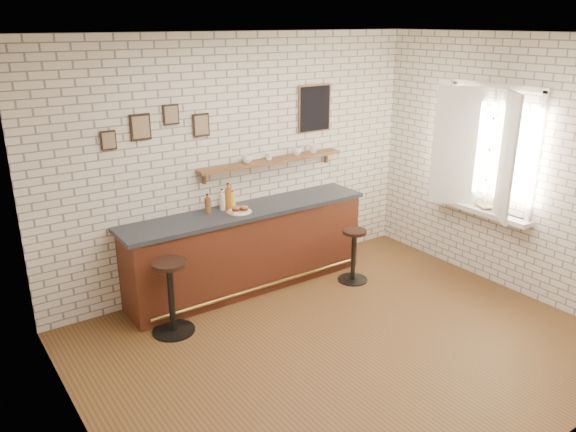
{
  "coord_description": "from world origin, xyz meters",
  "views": [
    {
      "loc": [
        -3.27,
        -3.72,
        3.11
      ],
      "look_at": [
        -0.06,
        0.9,
        1.14
      ],
      "focal_mm": 35.0,
      "sensor_mm": 36.0,
      "label": 1
    }
  ],
  "objects_px": {
    "bitters_bottle_amber": "(228,198)",
    "shelf_cup_b": "(269,156)",
    "sandwich_plate": "(239,212)",
    "shelf_cup_a": "(247,159)",
    "bar_counter": "(248,248)",
    "bitters_bottle_brown": "(208,205)",
    "shelf_cup_c": "(297,152)",
    "book_lower": "(480,208)",
    "bitters_bottle_white": "(222,201)",
    "bar_stool_left": "(171,295)",
    "book_upper": "(479,206)",
    "condiment_bottle_yellow": "(232,201)",
    "ciabatta_sandwich": "(240,208)",
    "shelf_cup_d": "(313,149)",
    "bar_stool_right": "(353,254)"
  },
  "relations": [
    {
      "from": "book_upper",
      "to": "bar_stool_left",
      "type": "bearing_deg",
      "value": -169.71
    },
    {
      "from": "shelf_cup_b",
      "to": "shelf_cup_c",
      "type": "bearing_deg",
      "value": -35.57
    },
    {
      "from": "shelf_cup_c",
      "to": "book_lower",
      "type": "xyz_separation_m",
      "value": [
        1.62,
        -1.61,
        -0.61
      ]
    },
    {
      "from": "bitters_bottle_amber",
      "to": "book_lower",
      "type": "xyz_separation_m",
      "value": [
        2.65,
        -1.54,
        -0.2
      ]
    },
    {
      "from": "bitters_bottle_brown",
      "to": "condiment_bottle_yellow",
      "type": "relative_size",
      "value": 1.08
    },
    {
      "from": "bar_stool_right",
      "to": "shelf_cup_c",
      "type": "height_order",
      "value": "shelf_cup_c"
    },
    {
      "from": "bar_counter",
      "to": "shelf_cup_c",
      "type": "relative_size",
      "value": 25.39
    },
    {
      "from": "sandwich_plate",
      "to": "shelf_cup_b",
      "type": "distance_m",
      "value": 0.83
    },
    {
      "from": "bar_counter",
      "to": "bitters_bottle_brown",
      "type": "xyz_separation_m",
      "value": [
        -0.44,
        0.13,
        0.6
      ]
    },
    {
      "from": "bitters_bottle_white",
      "to": "shelf_cup_c",
      "type": "relative_size",
      "value": 2.1
    },
    {
      "from": "bar_stool_left",
      "to": "shelf_cup_a",
      "type": "xyz_separation_m",
      "value": [
        1.35,
        0.67,
        1.12
      ]
    },
    {
      "from": "bar_counter",
      "to": "bitters_bottle_brown",
      "type": "height_order",
      "value": "bitters_bottle_brown"
    },
    {
      "from": "ciabatta_sandwich",
      "to": "bitters_bottle_amber",
      "type": "relative_size",
      "value": 0.65
    },
    {
      "from": "bar_counter",
      "to": "condiment_bottle_yellow",
      "type": "bearing_deg",
      "value": 132.38
    },
    {
      "from": "sandwich_plate",
      "to": "bitters_bottle_amber",
      "type": "xyz_separation_m",
      "value": [
        -0.04,
        0.19,
        0.12
      ]
    },
    {
      "from": "sandwich_plate",
      "to": "bitters_bottle_brown",
      "type": "xyz_separation_m",
      "value": [
        -0.31,
        0.19,
        0.09
      ]
    },
    {
      "from": "ciabatta_sandwich",
      "to": "shelf_cup_c",
      "type": "bearing_deg",
      "value": 14.56
    },
    {
      "from": "condiment_bottle_yellow",
      "to": "shelf_cup_d",
      "type": "bearing_deg",
      "value": 3.19
    },
    {
      "from": "condiment_bottle_yellow",
      "to": "book_upper",
      "type": "height_order",
      "value": "condiment_bottle_yellow"
    },
    {
      "from": "bitters_bottle_amber",
      "to": "shelf_cup_b",
      "type": "height_order",
      "value": "shelf_cup_b"
    },
    {
      "from": "bar_counter",
      "to": "bar_stool_left",
      "type": "bearing_deg",
      "value": -158.85
    },
    {
      "from": "bar_stool_left",
      "to": "shelf_cup_c",
      "type": "height_order",
      "value": "shelf_cup_c"
    },
    {
      "from": "bar_counter",
      "to": "condiment_bottle_yellow",
      "type": "xyz_separation_m",
      "value": [
        -0.12,
        0.13,
        0.59
      ]
    },
    {
      "from": "ciabatta_sandwich",
      "to": "bitters_bottle_amber",
      "type": "bearing_deg",
      "value": 103.99
    },
    {
      "from": "book_lower",
      "to": "condiment_bottle_yellow",
      "type": "bearing_deg",
      "value": 153.64
    },
    {
      "from": "bitters_bottle_amber",
      "to": "bar_stool_left",
      "type": "bearing_deg",
      "value": -149.97
    },
    {
      "from": "bitters_bottle_brown",
      "to": "bar_stool_left",
      "type": "bearing_deg",
      "value": -141.85
    },
    {
      "from": "ciabatta_sandwich",
      "to": "shelf_cup_d",
      "type": "relative_size",
      "value": 1.83
    },
    {
      "from": "condiment_bottle_yellow",
      "to": "bitters_bottle_white",
      "type": "bearing_deg",
      "value": -180.0
    },
    {
      "from": "book_lower",
      "to": "book_upper",
      "type": "distance_m",
      "value": 0.02
    },
    {
      "from": "book_lower",
      "to": "book_upper",
      "type": "relative_size",
      "value": 0.98
    },
    {
      "from": "ciabatta_sandwich",
      "to": "bitters_bottle_brown",
      "type": "relative_size",
      "value": 0.89
    },
    {
      "from": "sandwich_plate",
      "to": "bitters_bottle_amber",
      "type": "distance_m",
      "value": 0.23
    },
    {
      "from": "bitters_bottle_amber",
      "to": "book_upper",
      "type": "distance_m",
      "value": 3.06
    },
    {
      "from": "sandwich_plate",
      "to": "shelf_cup_a",
      "type": "bearing_deg",
      "value": 42.95
    },
    {
      "from": "shelf_cup_a",
      "to": "shelf_cup_b",
      "type": "distance_m",
      "value": 0.3
    },
    {
      "from": "shelf_cup_c",
      "to": "bitters_bottle_brown",
      "type": "bearing_deg",
      "value": 95.08
    },
    {
      "from": "ciabatta_sandwich",
      "to": "book_lower",
      "type": "bearing_deg",
      "value": -27.5
    },
    {
      "from": "sandwich_plate",
      "to": "shelf_cup_a",
      "type": "relative_size",
      "value": 2.26
    },
    {
      "from": "bar_stool_left",
      "to": "condiment_bottle_yellow",
      "type": "bearing_deg",
      "value": 28.84
    },
    {
      "from": "ciabatta_sandwich",
      "to": "shelf_cup_a",
      "type": "height_order",
      "value": "shelf_cup_a"
    },
    {
      "from": "ciabatta_sandwich",
      "to": "book_upper",
      "type": "distance_m",
      "value": 2.93
    },
    {
      "from": "bitters_bottle_amber",
      "to": "book_upper",
      "type": "xyz_separation_m",
      "value": [
        2.65,
        -1.53,
        -0.18
      ]
    },
    {
      "from": "ciabatta_sandwich",
      "to": "bar_stool_left",
      "type": "height_order",
      "value": "ciabatta_sandwich"
    },
    {
      "from": "bitters_bottle_white",
      "to": "shelf_cup_a",
      "type": "relative_size",
      "value": 2.07
    },
    {
      "from": "shelf_cup_a",
      "to": "shelf_cup_b",
      "type": "height_order",
      "value": "shelf_cup_a"
    },
    {
      "from": "bar_stool_right",
      "to": "book_lower",
      "type": "height_order",
      "value": "book_lower"
    },
    {
      "from": "bitters_bottle_brown",
      "to": "shelf_cup_a",
      "type": "distance_m",
      "value": 0.74
    },
    {
      "from": "ciabatta_sandwich",
      "to": "bitters_bottle_white",
      "type": "height_order",
      "value": "bitters_bottle_white"
    },
    {
      "from": "bar_stool_left",
      "to": "shelf_cup_c",
      "type": "bearing_deg",
      "value": 17.91
    }
  ]
}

